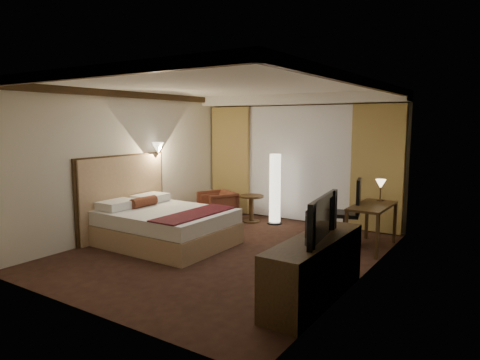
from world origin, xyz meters
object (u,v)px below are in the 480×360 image
Objects in this scene: armchair at (217,205)px; desk at (372,226)px; side_table at (251,209)px; television at (314,210)px; floor_lamp at (275,189)px; bed at (167,227)px; dresser at (315,269)px; office_chair at (345,212)px.

desk is (3.41, -0.23, 0.02)m from armchair.
television reaches higher than side_table.
armchair is at bearing -159.78° from floor_lamp.
bed is 3.22m from dresser.
armchair is 0.59× the size of desk.
floor_lamp is at bearing 70.60° from bed.
television is at bearing -54.70° from floor_lamp.
office_chair is at bearing 32.77° from bed.
side_table is 4.12m from dresser.
office_chair is (1.77, -0.71, -0.16)m from floor_lamp.
television is (2.74, -3.04, 0.81)m from side_table.
armchair is at bearing 141.62° from dresser.
side_table is 2.36m from office_chair.
desk is at bearing 22.64° from armchair.
dresser is at bearing -92.60° from office_chair.
floor_lamp reaches higher than television.
office_chair is (2.27, -0.58, 0.30)m from side_table.
desk is at bearing 29.44° from bed.
dresser reaches higher than bed.
floor_lamp reaches higher than desk.
bed is 1.44× the size of floor_lamp.
television is at bearing -93.27° from office_chair.
floor_lamp is 1.92m from office_chair.
bed is 1.10× the size of dresser.
floor_lamp is at bearing 163.44° from desk.
office_chair is at bearing -173.74° from desk.
desk is 1.03× the size of television.
side_table is 2.78m from desk.
dresser is (3.46, -2.74, 0.02)m from armchair.
floor_lamp reaches higher than bed.
floor_lamp is (0.84, 2.39, 0.43)m from bed.
floor_lamp is 2.35m from desk.
desk is (2.72, -0.53, 0.09)m from side_table.
side_table is 4.17m from television.
office_chair is (-0.46, -0.05, 0.21)m from desk.
bed is 1.83× the size of television.
floor_lamp reaches higher than side_table.
desk is at bearing 91.14° from dresser.
side_table is (0.68, 0.30, -0.07)m from armchair.
dresser is (2.77, -3.04, 0.09)m from side_table.
office_chair is (2.95, -0.28, 0.23)m from armchair.
television reaches higher than bed.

